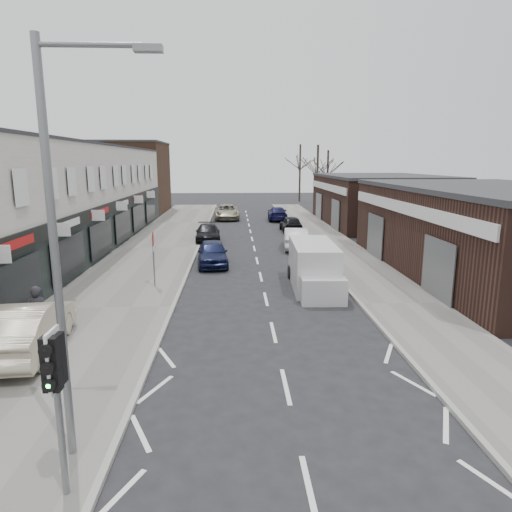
{
  "coord_description": "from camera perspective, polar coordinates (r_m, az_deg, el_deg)",
  "views": [
    {
      "loc": [
        -1.33,
        -9.3,
        5.96
      ],
      "look_at": [
        -0.58,
        6.87,
        2.6
      ],
      "focal_mm": 32.0,
      "sensor_mm": 36.0,
      "label": 1
    }
  ],
  "objects": [
    {
      "name": "parked_car_right_b",
      "position": [
        39.63,
        4.38,
        4.05
      ],
      "size": [
        1.74,
        4.1,
        1.38
      ],
      "primitive_type": "imported",
      "rotation": [
        0.0,
        0.0,
        3.17
      ],
      "color": "black",
      "rests_on": "ground"
    },
    {
      "name": "street_lamp",
      "position": [
        9.18,
        -23.01,
        2.4
      ],
      "size": [
        2.23,
        0.22,
        8.0
      ],
      "color": "slate",
      "rests_on": "pavement_left"
    },
    {
      "name": "pavement_left",
      "position": [
        32.31,
        -12.27,
        0.93
      ],
      "size": [
        5.5,
        64.0,
        0.12
      ],
      "primitive_type": "cube",
      "color": "slate",
      "rests_on": "ground"
    },
    {
      "name": "shop_terrace_left",
      "position": [
        31.36,
        -25.64,
        6.17
      ],
      "size": [
        8.0,
        41.0,
        7.1
      ],
      "primitive_type": "cube",
      "color": "silver",
      "rests_on": "ground"
    },
    {
      "name": "ground",
      "position": [
        11.13,
        4.95,
        -20.71
      ],
      "size": [
        160.0,
        160.0,
        0.0
      ],
      "primitive_type": "plane",
      "color": "black",
      "rests_on": "ground"
    },
    {
      "name": "parked_car_left_c",
      "position": [
        48.24,
        -3.69,
        5.52
      ],
      "size": [
        2.76,
        5.61,
        1.53
      ],
      "primitive_type": "imported",
      "rotation": [
        0.0,
        0.0,
        0.04
      ],
      "color": "#9E977E",
      "rests_on": "ground"
    },
    {
      "name": "traffic_light",
      "position": [
        8.66,
        -23.83,
        -13.48
      ],
      "size": [
        0.28,
        0.6,
        3.1
      ],
      "color": "slate",
      "rests_on": "pavement_left"
    },
    {
      "name": "tree_far_c",
      "position": [
        70.25,
        5.44,
        6.8
      ],
      "size": [
        3.6,
        3.6,
        8.5
      ],
      "primitive_type": null,
      "color": "#382D26",
      "rests_on": "ground"
    },
    {
      "name": "brick_block_far",
      "position": [
        55.68,
        -15.49,
        9.29
      ],
      "size": [
        8.0,
        10.0,
        8.0
      ],
      "primitive_type": "cube",
      "color": "#4A2E1F",
      "rests_on": "ground"
    },
    {
      "name": "tree_far_b",
      "position": [
        64.86,
        8.82,
        6.31
      ],
      "size": [
        3.6,
        3.6,
        7.5
      ],
      "primitive_type": null,
      "color": "#382D26",
      "rests_on": "ground"
    },
    {
      "name": "right_unit_far",
      "position": [
        45.61,
        15.11,
        6.66
      ],
      "size": [
        10.0,
        16.0,
        4.5
      ],
      "primitive_type": "cube",
      "color": "#351E18",
      "rests_on": "ground"
    },
    {
      "name": "pedestrian",
      "position": [
        16.65,
        -25.59,
        -6.54
      ],
      "size": [
        0.73,
        0.51,
        1.9
      ],
      "primitive_type": "imported",
      "rotation": [
        0.0,
        0.0,
        3.06
      ],
      "color": "black",
      "rests_on": "pavement_left"
    },
    {
      "name": "right_unit_near",
      "position": [
        27.35,
        27.78,
        2.57
      ],
      "size": [
        10.0,
        18.0,
        4.5
      ],
      "primitive_type": "cube",
      "color": "#351E18",
      "rests_on": "ground"
    },
    {
      "name": "parked_car_right_a",
      "position": [
        31.87,
        4.98,
        2.24
      ],
      "size": [
        1.93,
        4.57,
        1.47
      ],
      "primitive_type": "imported",
      "rotation": [
        0.0,
        0.0,
        3.06
      ],
      "color": "silver",
      "rests_on": "ground"
    },
    {
      "name": "parked_car_right_c",
      "position": [
        47.41,
        2.69,
        5.33
      ],
      "size": [
        2.16,
        4.84,
        1.38
      ],
      "primitive_type": "imported",
      "rotation": [
        0.0,
        0.0,
        3.09
      ],
      "color": "#121239",
      "rests_on": "ground"
    },
    {
      "name": "pavement_right",
      "position": [
        32.63,
        9.92,
        1.13
      ],
      "size": [
        3.5,
        64.0,
        0.12
      ],
      "primitive_type": "cube",
      "color": "slate",
      "rests_on": "ground"
    },
    {
      "name": "white_van",
      "position": [
        21.89,
        7.23,
        -1.4
      ],
      "size": [
        2.14,
        5.64,
        2.17
      ],
      "rotation": [
        0.0,
        0.0,
        -0.04
      ],
      "color": "silver",
      "rests_on": "ground"
    },
    {
      "name": "tree_far_a",
      "position": [
        58.53,
        7.56,
        5.78
      ],
      "size": [
        3.6,
        3.6,
        8.0
      ],
      "primitive_type": null,
      "color": "#382D26",
      "rests_on": "ground"
    },
    {
      "name": "parked_car_left_b",
      "position": [
        34.81,
        -6.04,
        2.88
      ],
      "size": [
        2.04,
        4.54,
        1.29
      ],
      "primitive_type": "imported",
      "rotation": [
        0.0,
        0.0,
        0.05
      ],
      "color": "black",
      "rests_on": "ground"
    },
    {
      "name": "warning_sign",
      "position": [
        21.97,
        -12.66,
        1.59
      ],
      "size": [
        0.12,
        0.8,
        2.7
      ],
      "color": "slate",
      "rests_on": "pavement_left"
    },
    {
      "name": "sedan_on_pavement",
      "position": [
        15.91,
        -26.62,
        -8.01
      ],
      "size": [
        2.17,
        5.03,
        1.61
      ],
      "primitive_type": "imported",
      "rotation": [
        0.0,
        0.0,
        3.24
      ],
      "color": "#BBAE96",
      "rests_on": "pavement_left"
    },
    {
      "name": "parked_car_left_a",
      "position": [
        26.75,
        -5.46,
        0.38
      ],
      "size": [
        2.03,
        4.37,
        1.45
      ],
      "primitive_type": "imported",
      "rotation": [
        0.0,
        0.0,
        0.08
      ],
      "color": "#12183A",
      "rests_on": "ground"
    }
  ]
}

